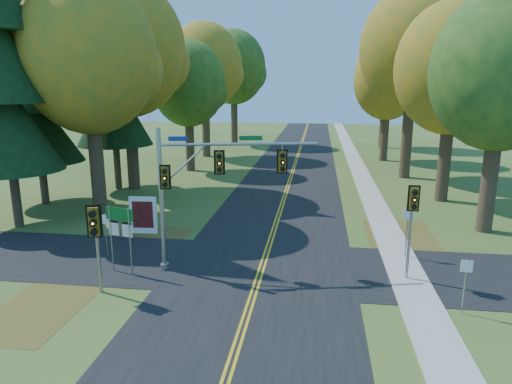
# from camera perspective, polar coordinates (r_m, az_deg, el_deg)

# --- Properties ---
(ground) EXTENTS (160.00, 160.00, 0.00)m
(ground) POSITION_cam_1_polar(r_m,az_deg,el_deg) (18.74, 0.03, -11.61)
(ground) COLOR #334E1B
(ground) RESTS_ON ground
(road_main) EXTENTS (8.00, 160.00, 0.02)m
(road_main) POSITION_cam_1_polar(r_m,az_deg,el_deg) (18.73, 0.03, -11.59)
(road_main) COLOR black
(road_main) RESTS_ON ground
(road_cross) EXTENTS (60.00, 6.00, 0.02)m
(road_cross) POSITION_cam_1_polar(r_m,az_deg,el_deg) (20.55, 0.80, -9.27)
(road_cross) COLOR black
(road_cross) RESTS_ON ground
(centerline_left) EXTENTS (0.10, 160.00, 0.01)m
(centerline_left) POSITION_cam_1_polar(r_m,az_deg,el_deg) (18.74, -0.28, -11.53)
(centerline_left) COLOR gold
(centerline_left) RESTS_ON road_main
(centerline_right) EXTENTS (0.10, 160.00, 0.01)m
(centerline_right) POSITION_cam_1_polar(r_m,az_deg,el_deg) (18.72, 0.34, -11.56)
(centerline_right) COLOR gold
(centerline_right) RESTS_ON road_main
(sidewalk_east) EXTENTS (1.60, 160.00, 0.06)m
(sidewalk_east) POSITION_cam_1_polar(r_m,az_deg,el_deg) (18.99, 19.34, -11.97)
(sidewalk_east) COLOR #9E998E
(sidewalk_east) RESTS_ON ground
(leaf_patch_w_near) EXTENTS (4.00, 6.00, 0.00)m
(leaf_patch_w_near) POSITION_cam_1_polar(r_m,az_deg,el_deg) (23.96, -14.31, -6.36)
(leaf_patch_w_near) COLOR brown
(leaf_patch_w_near) RESTS_ON ground
(leaf_patch_e) EXTENTS (3.50, 8.00, 0.00)m
(leaf_patch_e) POSITION_cam_1_polar(r_m,az_deg,el_deg) (24.58, 18.03, -6.11)
(leaf_patch_e) COLOR brown
(leaf_patch_e) RESTS_ON ground
(leaf_patch_w_far) EXTENTS (3.00, 5.00, 0.00)m
(leaf_patch_w_far) POSITION_cam_1_polar(r_m,az_deg,el_deg) (18.70, -25.44, -13.02)
(leaf_patch_w_far) COLOR brown
(leaf_patch_w_far) RESTS_ON ground
(tree_w_a) EXTENTS (8.00, 8.00, 14.15)m
(tree_w_a) POSITION_cam_1_polar(r_m,az_deg,el_deg) (29.51, -20.03, 15.60)
(tree_w_a) COLOR #38281C
(tree_w_a) RESTS_ON ground
(tree_e_a) EXTENTS (7.20, 7.20, 12.73)m
(tree_e_a) POSITION_cam_1_polar(r_m,az_deg,el_deg) (27.25, 28.49, 13.07)
(tree_e_a) COLOR #38281C
(tree_e_a) RESTS_ON ground
(tree_w_b) EXTENTS (8.60, 8.60, 15.38)m
(tree_w_b) POSITION_cam_1_polar(r_m,az_deg,el_deg) (36.07, -15.76, 16.73)
(tree_w_b) COLOR #38281C
(tree_w_b) RESTS_ON ground
(tree_e_b) EXTENTS (7.60, 7.60, 13.33)m
(tree_e_b) POSITION_cam_1_polar(r_m,az_deg,el_deg) (33.58, 23.51, 13.93)
(tree_e_b) COLOR #38281C
(tree_e_b) RESTS_ON ground
(tree_w_c) EXTENTS (6.80, 6.80, 11.91)m
(tree_w_c) POSITION_cam_1_polar(r_m,az_deg,el_deg) (42.98, -8.39, 13.19)
(tree_w_c) COLOR #38281C
(tree_w_c) RESTS_ON ground
(tree_e_c) EXTENTS (8.80, 8.80, 15.79)m
(tree_e_c) POSITION_cam_1_polar(r_m,az_deg,el_deg) (41.33, 19.18, 16.40)
(tree_e_c) COLOR #38281C
(tree_e_c) RESTS_ON ground
(tree_w_d) EXTENTS (8.20, 8.20, 14.56)m
(tree_w_d) POSITION_cam_1_polar(r_m,az_deg,el_deg) (51.59, -6.35, 15.28)
(tree_w_d) COLOR #38281C
(tree_w_d) RESTS_ON ground
(tree_e_d) EXTENTS (7.00, 7.00, 12.32)m
(tree_e_d) POSITION_cam_1_polar(r_m,az_deg,el_deg) (50.20, 16.23, 13.14)
(tree_e_d) COLOR #38281C
(tree_e_d) RESTS_ON ground
(tree_w_e) EXTENTS (8.40, 8.40, 14.97)m
(tree_w_e) POSITION_cam_1_polar(r_m,az_deg,el_deg) (62.00, -2.71, 15.26)
(tree_w_e) COLOR #38281C
(tree_w_e) RESTS_ON ground
(tree_e_e) EXTENTS (7.80, 7.80, 13.74)m
(tree_e_e) POSITION_cam_1_polar(r_m,az_deg,el_deg) (60.99, 16.01, 13.98)
(tree_e_e) COLOR #38281C
(tree_e_e) RESTS_ON ground
(pine_b) EXTENTS (5.60, 5.60, 17.31)m
(pine_b) POSITION_cam_1_polar(r_m,az_deg,el_deg) (33.32, -26.15, 12.42)
(pine_b) COLOR #38281C
(pine_b) RESTS_ON ground
(pine_c) EXTENTS (5.60, 5.60, 20.56)m
(pine_c) POSITION_cam_1_polar(r_m,az_deg,el_deg) (36.28, -17.80, 15.50)
(pine_c) COLOR #38281C
(pine_c) RESTS_ON ground
(traffic_mast) EXTENTS (6.67, 1.85, 6.18)m
(traffic_mast) POSITION_cam_1_polar(r_m,az_deg,el_deg) (19.30, -6.92, 1.48)
(traffic_mast) COLOR #97999F
(traffic_mast) RESTS_ON ground
(east_signal_pole) EXTENTS (0.47, 0.54, 4.05)m
(east_signal_pole) POSITION_cam_1_polar(r_m,az_deg,el_deg) (19.16, 18.99, -2.03)
(east_signal_pole) COLOR gray
(east_signal_pole) RESTS_ON ground
(ped_signal_pole) EXTENTS (0.55, 0.66, 3.60)m
(ped_signal_pole) POSITION_cam_1_polar(r_m,az_deg,el_deg) (18.04, -19.49, -4.28)
(ped_signal_pole) COLOR gray
(ped_signal_pole) RESTS_ON ground
(route_sign_cluster) EXTENTS (1.34, 0.39, 2.96)m
(route_sign_cluster) POSITION_cam_1_polar(r_m,az_deg,el_deg) (20.04, -16.63, -4.12)
(route_sign_cluster) COLOR gray
(route_sign_cluster) RESTS_ON ground
(info_kiosk) EXTENTS (1.47, 0.29, 2.03)m
(info_kiosk) POSITION_cam_1_polar(r_m,az_deg,el_deg) (25.41, -13.90, -2.83)
(info_kiosk) COLOR white
(info_kiosk) RESTS_ON ground
(reg_sign_e_north) EXTENTS (0.46, 0.07, 2.42)m
(reg_sign_e_north) POSITION_cam_1_polar(r_m,az_deg,el_deg) (22.17, 18.42, -3.74)
(reg_sign_e_north) COLOR gray
(reg_sign_e_north) RESTS_ON ground
(reg_sign_e_south) EXTENTS (0.40, 0.08, 2.08)m
(reg_sign_e_south) POSITION_cam_1_polar(r_m,az_deg,el_deg) (17.60, 24.72, -9.54)
(reg_sign_e_south) COLOR gray
(reg_sign_e_south) RESTS_ON ground
(reg_sign_w) EXTENTS (0.41, 0.07, 2.15)m
(reg_sign_w) POSITION_cam_1_polar(r_m,az_deg,el_deg) (22.21, -18.29, -4.21)
(reg_sign_w) COLOR gray
(reg_sign_w) RESTS_ON ground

